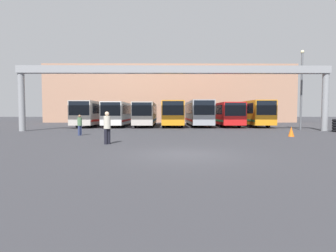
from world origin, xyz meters
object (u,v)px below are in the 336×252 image
pedestrian_near_left (80,124)px  bus_slot_5 (224,113)px  bus_slot_0 (94,112)px  bus_slot_1 (119,113)px  traffic_cone (291,132)px  bus_slot_6 (251,112)px  bus_slot_4 (198,112)px  lamp_post (301,87)px  bus_slot_3 (172,112)px  pedestrian_near_center (107,127)px  bus_slot_2 (146,113)px

pedestrian_near_left → bus_slot_5: bearing=-17.3°
bus_slot_0 → pedestrian_near_left: size_ratio=7.45×
bus_slot_1 → traffic_cone: (15.59, -15.27, -1.39)m
bus_slot_6 → bus_slot_4: bearing=172.2°
traffic_cone → lamp_post: (4.52, 7.40, 4.08)m
bus_slot_3 → pedestrian_near_left: bus_slot_3 is taller
bus_slot_1 → bus_slot_4: size_ratio=0.93×
bus_slot_4 → bus_slot_6: (6.96, -0.95, -0.02)m
pedestrian_near_center → bus_slot_5: bearing=-163.5°
bus_slot_3 → lamp_post: 15.48m
bus_slot_2 → traffic_cone: bus_slot_2 is taller
bus_slot_4 → bus_slot_6: bearing=-7.8°
bus_slot_5 → bus_slot_6: 3.54m
bus_slot_5 → bus_slot_3: bearing=-177.9°
bus_slot_0 → bus_slot_6: 20.89m
bus_slot_3 → lamp_post: bearing=-30.5°
bus_slot_1 → traffic_cone: 21.87m
bus_slot_2 → traffic_cone: size_ratio=16.64×
bus_slot_4 → pedestrian_near_left: 18.38m
bus_slot_2 → bus_slot_6: 13.95m
bus_slot_3 → pedestrian_near_center: bearing=-101.8°
bus_slot_3 → pedestrian_near_center: (-4.13, -19.82, -0.85)m
bus_slot_1 → lamp_post: size_ratio=1.40×
bus_slot_1 → lamp_post: bearing=-21.4°
bus_slot_5 → pedestrian_near_left: bearing=-135.3°
bus_slot_5 → bus_slot_0: bearing=179.2°
bus_slot_4 → bus_slot_5: (3.48, -0.30, -0.14)m
pedestrian_near_left → bus_slot_2: bearing=12.5°
bus_slot_4 → bus_slot_5: 3.49m
bus_slot_2 → bus_slot_5: size_ratio=1.07×
pedestrian_near_left → lamp_post: lamp_post is taller
pedestrian_near_left → bus_slot_1: bearing=25.5°
bus_slot_4 → bus_slot_6: size_ratio=1.18×
bus_slot_5 → traffic_cone: bearing=-83.8°
traffic_cone → lamp_post: 9.58m
bus_slot_0 → lamp_post: size_ratio=1.48×
bus_slot_4 → pedestrian_near_center: 21.76m
bus_slot_0 → bus_slot_3: size_ratio=1.09×
bus_slot_0 → traffic_cone: bus_slot_0 is taller
bus_slot_1 → pedestrian_near_center: size_ratio=6.16×
bus_slot_0 → pedestrian_near_center: (6.30, -20.31, -0.84)m
bus_slot_5 → pedestrian_near_center: (-11.09, -20.08, -0.75)m
bus_slot_0 → bus_slot_3: bearing=-2.7°
bus_slot_3 → bus_slot_6: (10.43, -0.40, 0.03)m
bus_slot_0 → bus_slot_3: 10.45m
bus_slot_0 → bus_slot_4: (13.91, 0.06, 0.05)m
pedestrian_near_left → pedestrian_near_center: bearing=-121.0°
bus_slot_3 → pedestrian_near_center: 20.27m
bus_slot_5 → pedestrian_near_left: 20.44m
bus_slot_5 → lamp_post: (6.19, -8.00, 2.72)m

